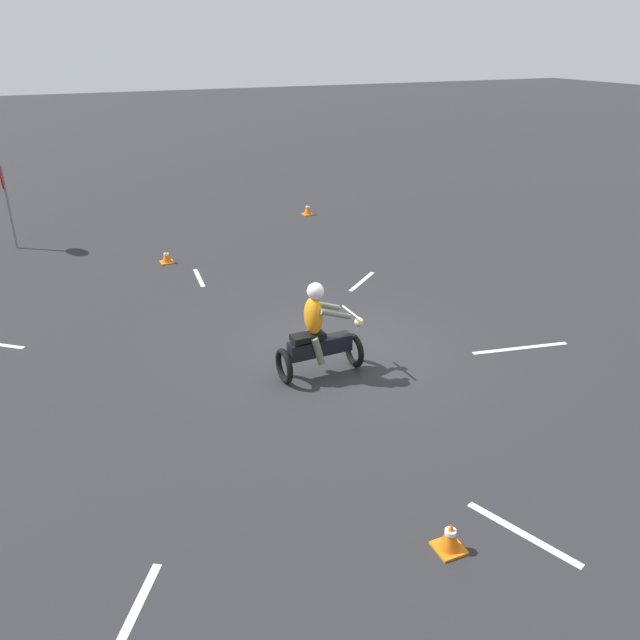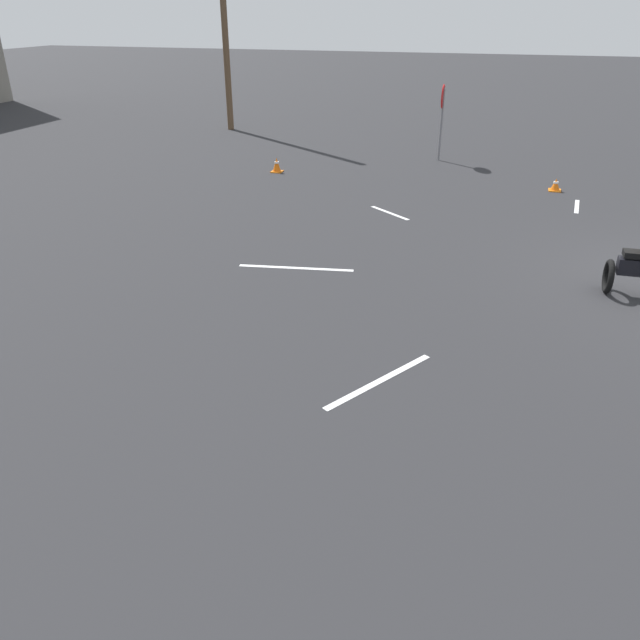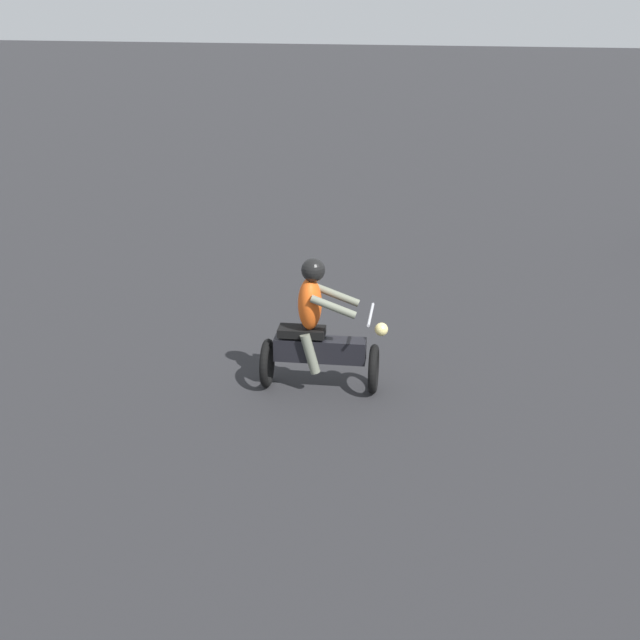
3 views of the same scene
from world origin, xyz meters
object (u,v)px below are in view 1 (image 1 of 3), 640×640
(stop_sign, at_px, (4,188))
(traffic_cone_mid_left, at_px, (450,537))
(motorcycle_rider_foreground, at_px, (318,336))
(traffic_cone_near_right, at_px, (166,257))
(traffic_cone_near_left, at_px, (308,209))

(stop_sign, distance_m, traffic_cone_mid_left, 14.55)
(stop_sign, bearing_deg, motorcycle_rider_foreground, -153.77)
(motorcycle_rider_foreground, xyz_separation_m, traffic_cone_near_right, (6.73, 1.23, -0.57))
(traffic_cone_near_right, height_order, traffic_cone_mid_left, traffic_cone_mid_left)
(traffic_cone_mid_left, bearing_deg, traffic_cone_near_left, -16.36)
(motorcycle_rider_foreground, height_order, traffic_cone_mid_left, motorcycle_rider_foreground)
(traffic_cone_near_left, xyz_separation_m, traffic_cone_mid_left, (-13.77, 4.04, 0.00))
(traffic_cone_near_left, distance_m, traffic_cone_mid_left, 14.35)
(motorcycle_rider_foreground, xyz_separation_m, traffic_cone_mid_left, (-4.21, 0.24, -0.55))
(traffic_cone_near_left, xyz_separation_m, traffic_cone_near_right, (-2.84, 5.03, -0.01))
(motorcycle_rider_foreground, xyz_separation_m, stop_sign, (9.56, 4.71, 0.91))
(traffic_cone_near_right, bearing_deg, traffic_cone_mid_left, -174.84)
(motorcycle_rider_foreground, relative_size, traffic_cone_mid_left, 4.56)
(motorcycle_rider_foreground, bearing_deg, traffic_cone_near_right, -171.46)
(traffic_cone_near_left, bearing_deg, stop_sign, 90.05)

